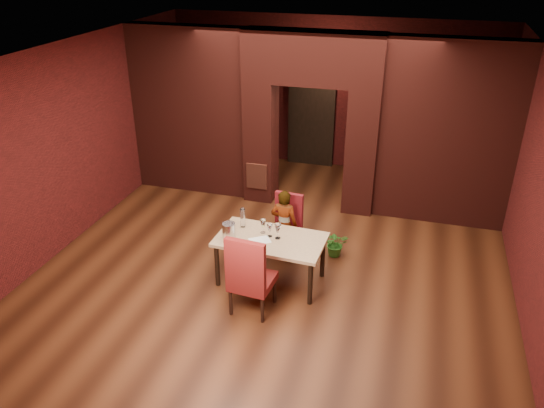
# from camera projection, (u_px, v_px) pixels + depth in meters

# --- Properties ---
(floor) EXTENTS (8.00, 8.00, 0.00)m
(floor) POSITION_uv_depth(u_px,v_px,m) (281.00, 255.00, 8.56)
(floor) COLOR #4D2613
(floor) RESTS_ON ground
(ceiling) EXTENTS (7.00, 8.00, 0.04)m
(ceiling) POSITION_uv_depth(u_px,v_px,m) (283.00, 53.00, 7.11)
(ceiling) COLOR silver
(ceiling) RESTS_ON ground
(wall_back) EXTENTS (7.00, 0.04, 3.20)m
(wall_back) POSITION_uv_depth(u_px,v_px,m) (331.00, 94.00, 11.26)
(wall_back) COLOR maroon
(wall_back) RESTS_ON ground
(wall_front) EXTENTS (7.00, 0.04, 3.20)m
(wall_front) POSITION_uv_depth(u_px,v_px,m) (155.00, 340.00, 4.41)
(wall_front) COLOR maroon
(wall_front) RESTS_ON ground
(wall_left) EXTENTS (0.04, 8.00, 3.20)m
(wall_left) POSITION_uv_depth(u_px,v_px,m) (77.00, 141.00, 8.71)
(wall_left) COLOR maroon
(wall_left) RESTS_ON ground
(wall_right) EXTENTS (0.04, 8.00, 3.20)m
(wall_right) POSITION_uv_depth(u_px,v_px,m) (538.00, 192.00, 6.96)
(wall_right) COLOR maroon
(wall_right) RESTS_ON ground
(pillar_left) EXTENTS (0.55, 0.55, 2.30)m
(pillar_left) POSITION_uv_depth(u_px,v_px,m) (261.00, 141.00, 9.99)
(pillar_left) COLOR maroon
(pillar_left) RESTS_ON ground
(pillar_right) EXTENTS (0.55, 0.55, 2.30)m
(pillar_right) POSITION_uv_depth(u_px,v_px,m) (362.00, 151.00, 9.51)
(pillar_right) COLOR maroon
(pillar_right) RESTS_ON ground
(lintel) EXTENTS (2.45, 0.55, 0.90)m
(lintel) POSITION_uv_depth(u_px,v_px,m) (313.00, 58.00, 9.03)
(lintel) COLOR maroon
(lintel) RESTS_ON ground
(wing_wall_left) EXTENTS (2.28, 0.35, 3.20)m
(wing_wall_left) POSITION_uv_depth(u_px,v_px,m) (190.00, 112.00, 10.14)
(wing_wall_left) COLOR maroon
(wing_wall_left) RESTS_ON ground
(wing_wall_right) EXTENTS (2.28, 0.35, 3.20)m
(wing_wall_right) POSITION_uv_depth(u_px,v_px,m) (448.00, 135.00, 8.96)
(wing_wall_right) COLOR maroon
(wing_wall_right) RESTS_ON ground
(vent_panel) EXTENTS (0.40, 0.03, 0.50)m
(vent_panel) POSITION_uv_depth(u_px,v_px,m) (257.00, 176.00, 10.00)
(vent_panel) COLOR #A4472F
(vent_panel) RESTS_ON ground
(rear_door) EXTENTS (0.90, 0.08, 2.10)m
(rear_door) POSITION_uv_depth(u_px,v_px,m) (312.00, 118.00, 11.56)
(rear_door) COLOR black
(rear_door) RESTS_ON ground
(rear_door_frame) EXTENTS (1.02, 0.04, 2.22)m
(rear_door_frame) POSITION_uv_depth(u_px,v_px,m) (311.00, 119.00, 11.52)
(rear_door_frame) COLOR black
(rear_door_frame) RESTS_ON ground
(dining_table) EXTENTS (1.59, 0.94, 0.73)m
(dining_table) POSITION_uv_depth(u_px,v_px,m) (271.00, 260.00, 7.77)
(dining_table) COLOR tan
(dining_table) RESTS_ON ground
(chair_far) EXTENTS (0.50, 0.50, 1.01)m
(chair_far) POSITION_uv_depth(u_px,v_px,m) (285.00, 227.00, 8.36)
(chair_far) COLOR maroon
(chair_far) RESTS_ON ground
(chair_near) EXTENTS (0.59, 0.59, 1.20)m
(chair_near) POSITION_uv_depth(u_px,v_px,m) (252.00, 272.00, 7.07)
(chair_near) COLOR maroon
(chair_near) RESTS_ON ground
(person_seated) EXTENTS (0.43, 0.29, 1.17)m
(person_seated) POSITION_uv_depth(u_px,v_px,m) (284.00, 224.00, 8.27)
(person_seated) COLOR beige
(person_seated) RESTS_ON ground
(wine_glass_a) EXTENTS (0.09, 0.09, 0.21)m
(wine_glass_a) POSITION_uv_depth(u_px,v_px,m) (263.00, 226.00, 7.70)
(wine_glass_a) COLOR silver
(wine_glass_a) RESTS_ON dining_table
(wine_glass_b) EXTENTS (0.08, 0.08, 0.20)m
(wine_glass_b) POSITION_uv_depth(u_px,v_px,m) (270.00, 230.00, 7.61)
(wine_glass_b) COLOR white
(wine_glass_b) RESTS_ON dining_table
(wine_glass_c) EXTENTS (0.09, 0.09, 0.23)m
(wine_glass_c) POSITION_uv_depth(u_px,v_px,m) (278.00, 231.00, 7.55)
(wine_glass_c) COLOR silver
(wine_glass_c) RESTS_ON dining_table
(tasting_sheet) EXTENTS (0.36, 0.34, 0.00)m
(tasting_sheet) POSITION_uv_depth(u_px,v_px,m) (260.00, 241.00, 7.54)
(tasting_sheet) COLOR white
(tasting_sheet) RESTS_ON dining_table
(wine_bucket) EXTENTS (0.19, 0.19, 0.23)m
(wine_bucket) POSITION_uv_depth(u_px,v_px,m) (229.00, 231.00, 7.57)
(wine_bucket) COLOR #B7B6BE
(wine_bucket) RESTS_ON dining_table
(water_bottle) EXTENTS (0.07, 0.07, 0.32)m
(water_bottle) POSITION_uv_depth(u_px,v_px,m) (243.00, 217.00, 7.84)
(water_bottle) COLOR white
(water_bottle) RESTS_ON dining_table
(potted_plant) EXTENTS (0.47, 0.44, 0.42)m
(potted_plant) POSITION_uv_depth(u_px,v_px,m) (336.00, 244.00, 8.46)
(potted_plant) COLOR #28661D
(potted_plant) RESTS_ON ground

